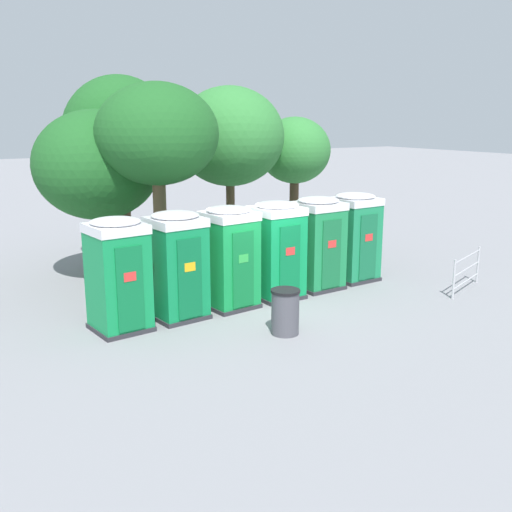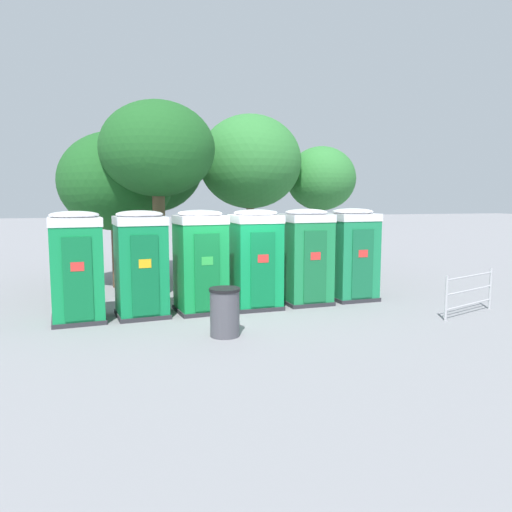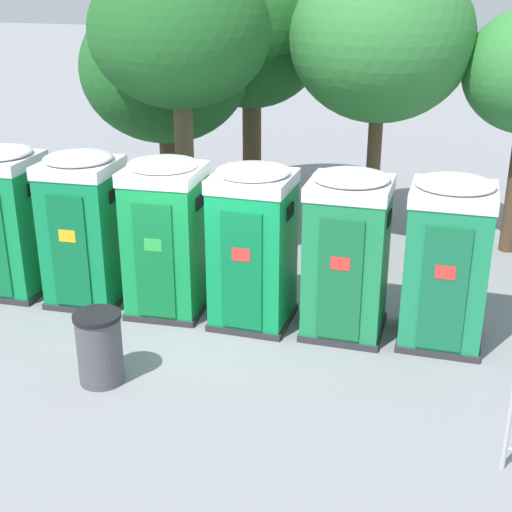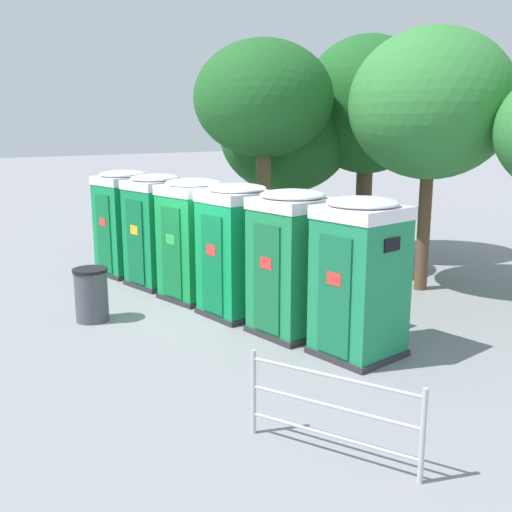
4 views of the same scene
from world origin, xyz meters
name	(u,v)px [view 1 (image 1 of 4)]	position (x,y,z in m)	size (l,w,h in m)	color
ground_plane	(257,303)	(0.00, 0.00, 0.00)	(120.00, 120.00, 0.00)	gray
portapotty_0	(118,274)	(-3.61, -0.13, 1.28)	(1.30, 1.32, 2.54)	#2D2D33
portapotty_1	(177,265)	(-2.17, -0.01, 1.28)	(1.31, 1.33, 2.54)	#2D2D33
portapotty_2	(229,257)	(-0.73, 0.09, 1.28)	(1.32, 1.34, 2.54)	#2D2D33
portapotty_3	(277,250)	(0.71, 0.18, 1.28)	(1.25, 1.26, 2.54)	#2D2D33
portapotty_4	(318,243)	(2.14, 0.34, 1.28)	(1.28, 1.27, 2.54)	#2D2D33
portapotty_5	(354,236)	(3.58, 0.52, 1.28)	(1.28, 1.27, 2.54)	#2D2D33
street_tree_0	(120,135)	(-1.43, 5.92, 4.08)	(3.52, 3.52, 5.91)	brown
street_tree_1	(97,166)	(-2.71, 4.19, 3.31)	(3.52, 3.52, 4.86)	#4C3826
street_tree_2	(295,152)	(4.42, 4.84, 3.46)	(2.49, 2.49, 4.65)	#4C3826
street_tree_3	(230,137)	(1.69, 4.51, 4.01)	(3.47, 3.47, 5.60)	brown
street_tree_4	(157,135)	(-1.54, 2.54, 4.17)	(3.26, 3.26, 5.55)	brown
trash_can	(285,312)	(-0.60, -2.23, 0.51)	(0.64, 0.64, 1.00)	#4C4C54
event_barrier	(467,270)	(5.52, -1.92, 0.57)	(1.91, 0.82, 1.05)	#B7B7BC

